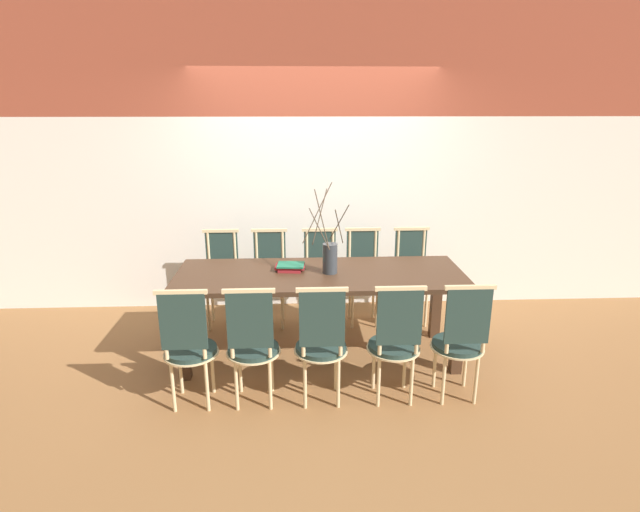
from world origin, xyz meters
TOP-DOWN VIEW (x-y plane):
  - ground_plane at (0.00, 0.00)m, footprint 16.00×16.00m
  - wall_rear at (0.00, 1.24)m, footprint 12.00×0.06m
  - dining_table at (0.00, 0.00)m, footprint 2.44×0.88m
  - chair_near_leftend at (-0.97, -0.73)m, footprint 0.40×0.40m
  - chair_near_left at (-0.52, -0.73)m, footprint 0.40×0.40m
  - chair_near_center at (-0.02, -0.73)m, footprint 0.40×0.40m
  - chair_near_right at (0.52, -0.73)m, footprint 0.40×0.40m
  - chair_near_rightend at (1.00, -0.73)m, footprint 0.40×0.40m
  - chair_far_leftend at (-0.95, 0.73)m, footprint 0.40×0.40m
  - chair_far_left at (-0.47, 0.73)m, footprint 0.40×0.40m
  - chair_far_center at (0.04, 0.73)m, footprint 0.40×0.40m
  - chair_far_right at (0.47, 0.73)m, footprint 0.40×0.40m
  - chair_far_rightend at (0.96, 0.73)m, footprint 0.40×0.40m
  - vase_centerpiece at (0.08, -0.00)m, footprint 0.39×0.41m
  - book_stack at (-0.25, 0.09)m, footprint 0.26×0.21m

SIDE VIEW (x-z plane):
  - ground_plane at x=0.00m, z-range 0.00..0.00m
  - chair_near_leftend at x=-0.97m, z-range 0.02..0.98m
  - chair_near_left at x=-0.52m, z-range 0.02..0.98m
  - chair_near_center at x=-0.02m, z-range 0.02..0.98m
  - chair_near_right at x=0.52m, z-range 0.02..0.98m
  - chair_near_rightend at x=1.00m, z-range 0.02..0.98m
  - chair_far_leftend at x=-0.95m, z-range 0.02..0.98m
  - chair_far_left at x=-0.47m, z-range 0.02..0.98m
  - chair_far_center at x=0.04m, z-range 0.02..0.98m
  - chair_far_right at x=0.47m, z-range 0.02..0.98m
  - chair_far_rightend at x=0.96m, z-range 0.02..0.98m
  - dining_table at x=0.00m, z-range 0.28..1.06m
  - book_stack at x=-0.25m, z-range 0.78..0.83m
  - vase_centerpiece at x=0.08m, z-range 0.55..1.29m
  - wall_rear at x=0.00m, z-range 0.00..3.20m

